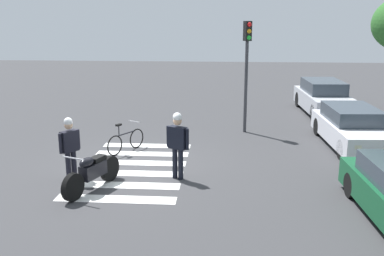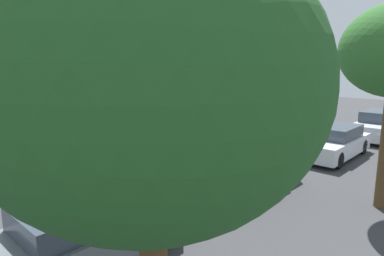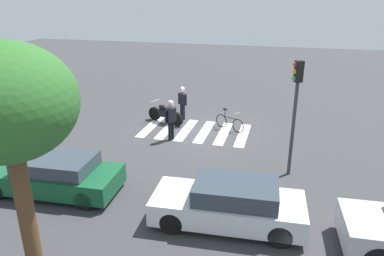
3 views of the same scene
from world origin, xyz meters
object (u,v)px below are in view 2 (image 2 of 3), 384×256
object	(u,v)px
officer_on_foot	(142,120)
officer_by_motorcycle	(183,125)
traffic_light_pole	(282,86)
car_silver_sedan	(379,126)
leaning_bicycle	(190,128)
car_grey_coupe	(74,236)
police_motorcycle	(140,134)
car_white_van	(333,142)
car_green_compact	(240,171)

from	to	relation	value
officer_on_foot	officer_by_motorcycle	bearing A→B (deg)	95.85
traffic_light_pole	car_silver_sedan	bearing A→B (deg)	134.28
leaning_bicycle	car_grey_coupe	size ratio (longest dim) A/B	0.34
officer_by_motorcycle	police_motorcycle	bearing A→B (deg)	-65.25
car_silver_sedan	car_white_van	size ratio (longest dim) A/B	1.04
car_white_van	traffic_light_pole	size ratio (longest dim) A/B	1.05
traffic_light_pole	car_green_compact	bearing A→B (deg)	23.22
officer_on_foot	car_green_compact	bearing A→B (deg)	75.67
car_silver_sedan	car_grey_coupe	distance (m)	16.38
car_white_van	car_grey_coupe	size ratio (longest dim) A/B	1.01
leaning_bicycle	officer_on_foot	world-z (taller)	officer_on_foot
car_white_van	car_green_compact	world-z (taller)	car_white_van
police_motorcycle	car_silver_sedan	bearing A→B (deg)	141.05
officer_by_motorcycle	traffic_light_pole	xyz separation A→B (m)	(-5.07, 2.03, 1.69)
car_silver_sedan	traffic_light_pole	size ratio (longest dim) A/B	1.09
officer_on_foot	traffic_light_pole	size ratio (longest dim) A/B	0.42
car_white_van	car_grey_coupe	xyz separation A→B (m)	(11.24, -0.01, 0.00)
car_green_compact	car_silver_sedan	bearing A→B (deg)	177.53
traffic_light_pole	car_grey_coupe	bearing A→B (deg)	15.26
officer_by_motorcycle	car_white_van	size ratio (longest dim) A/B	0.43
car_white_van	car_green_compact	xyz separation A→B (m)	(5.83, -0.32, -0.03)
car_green_compact	traffic_light_pole	distance (m)	8.35
police_motorcycle	car_silver_sedan	xyz separation A→B (m)	(-9.59, 7.75, 0.23)
car_white_van	officer_on_foot	bearing A→B (deg)	-65.70
car_green_compact	car_grey_coupe	distance (m)	5.41
officer_on_foot	car_white_van	distance (m)	9.19
car_green_compact	traffic_light_pole	size ratio (longest dim) A/B	1.10
police_motorcycle	car_grey_coupe	size ratio (longest dim) A/B	0.48
car_grey_coupe	traffic_light_pole	distance (m)	13.45
officer_on_foot	car_grey_coupe	world-z (taller)	officer_on_foot
police_motorcycle	traffic_light_pole	world-z (taller)	traffic_light_pole
leaning_bicycle	officer_by_motorcycle	xyz separation A→B (m)	(2.29, 1.92, 0.70)
car_silver_sedan	police_motorcycle	bearing A→B (deg)	-38.95
leaning_bicycle	car_white_van	world-z (taller)	car_white_van
police_motorcycle	car_white_van	world-z (taller)	car_white_van
police_motorcycle	officer_on_foot	world-z (taller)	officer_on_foot
car_silver_sedan	traffic_light_pole	world-z (taller)	traffic_light_pole
officer_on_foot	car_silver_sedan	world-z (taller)	officer_on_foot
car_silver_sedan	car_grey_coupe	bearing A→B (deg)	-0.56
police_motorcycle	car_white_van	bearing A→B (deg)	120.29
officer_on_foot	traffic_light_pole	world-z (taller)	traffic_light_pole
police_motorcycle	car_green_compact	xyz separation A→B (m)	(1.39, 7.28, 0.13)
officer_on_foot	traffic_light_pole	bearing A→B (deg)	137.78
leaning_bicycle	car_silver_sedan	distance (m)	9.91
leaning_bicycle	car_green_compact	distance (m)	8.51
officer_on_foot	leaning_bicycle	bearing A→B (deg)	160.45
car_green_compact	car_grey_coupe	xyz separation A→B (m)	(5.40, 0.31, 0.03)
car_white_van	traffic_light_pole	xyz separation A→B (m)	(-1.58, -3.51, 2.13)
car_white_van	car_green_compact	size ratio (longest dim) A/B	0.96
leaning_bicycle	car_white_van	size ratio (longest dim) A/B	0.34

